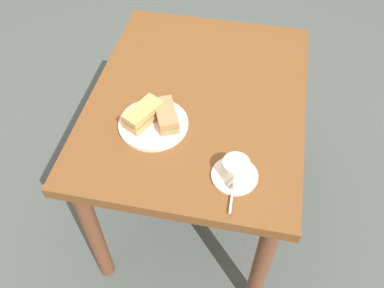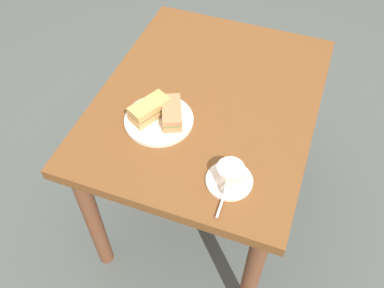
{
  "view_description": "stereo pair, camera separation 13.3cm",
  "coord_description": "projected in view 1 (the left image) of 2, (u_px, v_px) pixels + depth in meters",
  "views": [
    {
      "loc": [
        -1.12,
        -0.2,
        1.84
      ],
      "look_at": [
        -0.26,
        -0.03,
        0.78
      ],
      "focal_mm": 38.81,
      "sensor_mm": 36.0,
      "label": 1
    },
    {
      "loc": [
        -1.08,
        -0.33,
        1.84
      ],
      "look_at": [
        -0.26,
        -0.03,
        0.78
      ],
      "focal_mm": 38.81,
      "sensor_mm": 36.0,
      "label": 2
    }
  ],
  "objects": [
    {
      "name": "spoon",
      "position": [
        232.0,
        195.0,
        1.27
      ],
      "size": [
        0.1,
        0.02,
        0.01
      ],
      "color": "silver",
      "rests_on": "coffee_saucer"
    },
    {
      "name": "sandwich_back",
      "position": [
        166.0,
        115.0,
        1.45
      ],
      "size": [
        0.16,
        0.12,
        0.05
      ],
      "color": "#B87F50",
      "rests_on": "sandwich_plate"
    },
    {
      "name": "coffee_saucer",
      "position": [
        235.0,
        176.0,
        1.32
      ],
      "size": [
        0.15,
        0.15,
        0.01
      ],
      "primitive_type": "cylinder",
      "color": "silver",
      "rests_on": "dining_table"
    },
    {
      "name": "coffee_cup",
      "position": [
        236.0,
        169.0,
        1.29
      ],
      "size": [
        0.12,
        0.09,
        0.07
      ],
      "color": "beige",
      "rests_on": "coffee_saucer"
    },
    {
      "name": "ground_plane",
      "position": [
        196.0,
        201.0,
        2.14
      ],
      "size": [
        6.0,
        6.0,
        0.0
      ],
      "primitive_type": "plane",
      "color": "#4A504C"
    },
    {
      "name": "dining_table",
      "position": [
        198.0,
        117.0,
        1.65
      ],
      "size": [
        1.02,
        0.8,
        0.75
      ],
      "color": "brown",
      "rests_on": "ground_plane"
    },
    {
      "name": "sandwich_front",
      "position": [
        143.0,
        114.0,
        1.44
      ],
      "size": [
        0.16,
        0.13,
        0.06
      ],
      "color": "tan",
      "rests_on": "sandwich_plate"
    },
    {
      "name": "sandwich_plate",
      "position": [
        153.0,
        124.0,
        1.47
      ],
      "size": [
        0.25,
        0.25,
        0.01
      ],
      "primitive_type": "cylinder",
      "color": "beige",
      "rests_on": "dining_table"
    }
  ]
}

